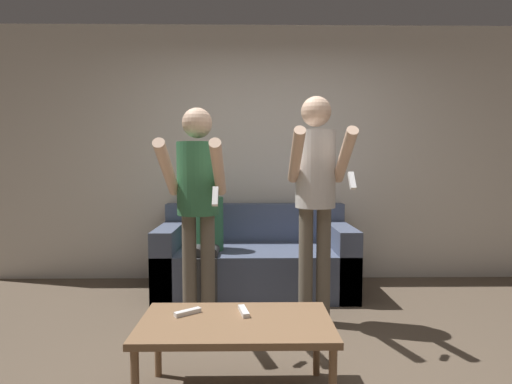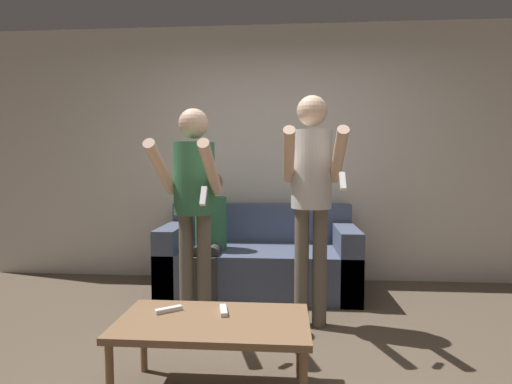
# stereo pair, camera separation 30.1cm
# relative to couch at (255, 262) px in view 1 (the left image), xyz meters

# --- Properties ---
(ground_plane) EXTENTS (14.00, 14.00, 0.00)m
(ground_plane) POSITION_rel_couch_xyz_m (0.18, -1.58, -0.29)
(ground_plane) COLOR brown
(wall_back) EXTENTS (6.40, 0.06, 2.70)m
(wall_back) POSITION_rel_couch_xyz_m (0.18, 0.46, 1.06)
(wall_back) COLOR silver
(wall_back) RESTS_ON ground_plane
(couch) EXTENTS (1.85, 0.85, 0.83)m
(couch) POSITION_rel_couch_xyz_m (0.00, 0.00, 0.00)
(couch) COLOR #4C5670
(couch) RESTS_ON ground_plane
(person_standing_left) EXTENTS (0.43, 0.71, 1.67)m
(person_standing_left) POSITION_rel_couch_xyz_m (-0.45, -0.84, 0.75)
(person_standing_left) COLOR #6B6051
(person_standing_left) RESTS_ON ground_plane
(person_standing_right) EXTENTS (0.42, 0.63, 1.75)m
(person_standing_right) POSITION_rel_couch_xyz_m (0.45, -0.84, 0.81)
(person_standing_right) COLOR #6B6051
(person_standing_right) RESTS_ON ground_plane
(person_seated) EXTENTS (0.30, 0.52, 1.19)m
(person_seated) POSITION_rel_couch_xyz_m (-0.45, -0.19, 0.37)
(person_seated) COLOR #383838
(person_seated) RESTS_ON ground_plane
(coffee_table) EXTENTS (1.01, 0.54, 0.42)m
(coffee_table) POSITION_rel_couch_xyz_m (-0.12, -1.81, 0.09)
(coffee_table) COLOR #846042
(coffee_table) RESTS_ON ground_plane
(remote_near) EXTENTS (0.14, 0.12, 0.02)m
(remote_near) POSITION_rel_couch_xyz_m (-0.39, -1.72, 0.15)
(remote_near) COLOR white
(remote_near) RESTS_ON coffee_table
(remote_far) EXTENTS (0.07, 0.15, 0.02)m
(remote_far) POSITION_rel_couch_xyz_m (-0.09, -1.71, 0.15)
(remote_far) COLOR white
(remote_far) RESTS_ON coffee_table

